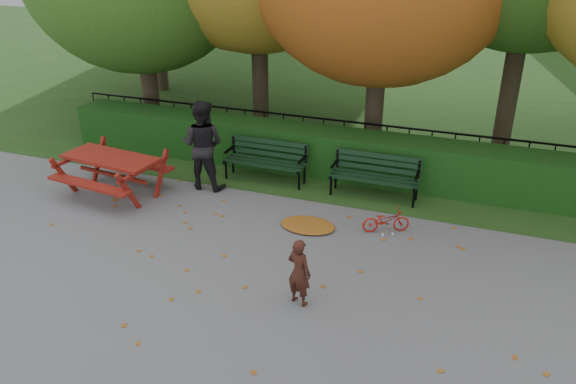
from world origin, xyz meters
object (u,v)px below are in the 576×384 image
(bicycle, at_px, (386,220))
(adult, at_px, (203,145))
(bench_left, at_px, (266,158))
(bench_right, at_px, (375,173))
(child, at_px, (299,272))
(picnic_table, at_px, (111,165))

(bicycle, bearing_deg, adult, 56.68)
(bench_left, relative_size, bicycle, 2.08)
(bench_right, bearing_deg, adult, -167.09)
(child, bearing_deg, picnic_table, -7.19)
(bench_right, relative_size, picnic_table, 0.84)
(bench_right, height_order, picnic_table, picnic_table)
(bench_right, bearing_deg, bicycle, -69.90)
(picnic_table, bearing_deg, bench_left, 40.38)
(child, relative_size, adult, 0.56)
(picnic_table, relative_size, adult, 1.13)
(bench_right, bearing_deg, child, -93.82)
(bench_left, xyz_separation_m, bench_right, (2.40, 0.00, 0.00))
(picnic_table, relative_size, child, 2.00)
(picnic_table, xyz_separation_m, adult, (1.60, 0.98, 0.30))
(picnic_table, bearing_deg, child, -17.73)
(picnic_table, height_order, child, child)
(bench_right, relative_size, child, 1.68)
(bench_left, distance_m, picnic_table, 3.23)
(picnic_table, xyz_separation_m, bicycle, (5.61, 0.36, -0.43))
(bench_left, relative_size, bench_right, 1.00)
(child, xyz_separation_m, adult, (-3.23, 3.19, 0.42))
(bench_left, bearing_deg, child, -61.89)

